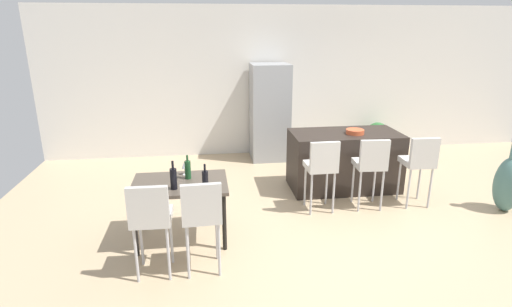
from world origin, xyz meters
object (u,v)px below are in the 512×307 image
object	(u,v)px
dining_chair_far	(202,212)
refrigerator	(270,112)
dining_chair_near	(151,215)
wine_bottle_far	(205,180)
kitchen_island	(344,161)
bar_chair_middle	(371,162)
wine_bottle_right	(174,178)
wine_bottle_corner	(188,169)
fruit_bowl	(355,132)
floor_vase	(509,183)
potted_plant	(377,135)
dining_table	(180,189)
bar_chair_left	(322,165)
wine_glass_left	(185,165)
bar_chair_right	(419,160)

from	to	relation	value
dining_chair_far	refrigerator	distance (m)	3.98
dining_chair_near	wine_bottle_far	xyz separation A→B (m)	(0.56, 0.48, 0.16)
kitchen_island	dining_chair_near	bearing A→B (deg)	-143.13
bar_chair_middle	wine_bottle_far	distance (m)	2.44
wine_bottle_right	wine_bottle_corner	distance (m)	0.35
wine_bottle_right	dining_chair_far	bearing A→B (deg)	-61.24
dining_chair_near	refrigerator	world-z (taller)	refrigerator
wine_bottle_corner	fruit_bowl	bearing A→B (deg)	23.86
floor_vase	potted_plant	distance (m)	2.88
dining_chair_far	dining_table	bearing A→B (deg)	108.68
bar_chair_left	dining_chair_far	distance (m)	2.07
bar_chair_left	floor_vase	world-z (taller)	bar_chair_left
dining_chair_far	refrigerator	bearing A→B (deg)	70.54
dining_chair_far	potted_plant	distance (m)	5.17
dining_table	wine_bottle_far	distance (m)	0.45
bar_chair_left	dining_chair_far	world-z (taller)	same
dining_chair_near	wine_bottle_corner	bearing A→B (deg)	67.96
wine_glass_left	refrigerator	xyz separation A→B (m)	(1.53, 2.74, 0.06)
wine_bottle_right	wine_glass_left	distance (m)	0.47
wine_bottle_right	floor_vase	distance (m)	4.60
dining_chair_far	wine_bottle_far	xyz separation A→B (m)	(0.05, 0.48, 0.16)
wine_bottle_right	floor_vase	size ratio (longest dim) A/B	0.32
refrigerator	fruit_bowl	xyz separation A→B (m)	(1.04, -1.76, 0.04)
wine_glass_left	refrigerator	bearing A→B (deg)	60.85
refrigerator	floor_vase	bearing A→B (deg)	-43.83
dining_chair_near	wine_bottle_far	distance (m)	0.75
bar_chair_left	bar_chair_middle	xyz separation A→B (m)	(0.71, 0.00, 0.00)
kitchen_island	dining_table	size ratio (longest dim) A/B	1.51
dining_table	floor_vase	xyz separation A→B (m)	(4.51, 0.19, -0.25)
kitchen_island	fruit_bowl	distance (m)	0.52
wine_bottle_right	potted_plant	world-z (taller)	wine_bottle_right
wine_bottle_corner	wine_bottle_right	bearing A→B (deg)	-115.73
fruit_bowl	bar_chair_right	bearing A→B (deg)	-45.65
kitchen_island	wine_glass_left	distance (m)	2.70
dining_table	wine_bottle_corner	bearing A→B (deg)	49.82
dining_chair_far	wine_bottle_right	bearing A→B (deg)	118.76
dining_chair_far	wine_bottle_far	size ratio (longest dim) A/B	3.37
kitchen_island	wine_bottle_corner	size ratio (longest dim) A/B	5.70
kitchen_island	dining_chair_near	distance (m)	3.46
fruit_bowl	floor_vase	world-z (taller)	floor_vase
floor_vase	wine_bottle_far	bearing A→B (deg)	-173.72
dining_table	refrigerator	bearing A→B (deg)	62.19
dining_chair_far	floor_vase	world-z (taller)	dining_chair_far
dining_table	refrigerator	xyz separation A→B (m)	(1.58, 3.00, 0.26)
wine_bottle_far	floor_vase	size ratio (longest dim) A/B	0.30
bar_chair_left	kitchen_island	bearing A→B (deg)	52.53
bar_chair_left	wine_bottle_corner	size ratio (longest dim) A/B	3.53
bar_chair_left	floor_vase	bearing A→B (deg)	-7.17
bar_chair_middle	fruit_bowl	distance (m)	0.76
wine_bottle_right	refrigerator	world-z (taller)	refrigerator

